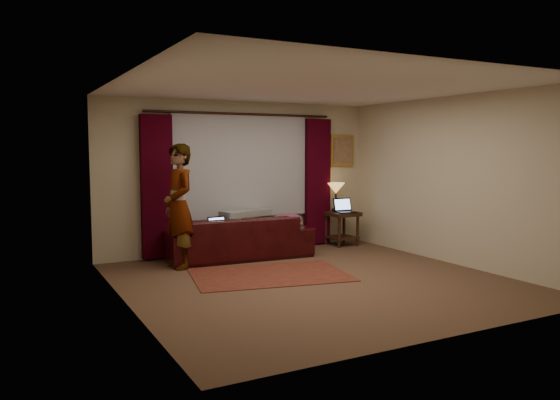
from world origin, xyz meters
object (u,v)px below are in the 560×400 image
object	(u,v)px
end_table	(342,228)
tiffany_lamp	(336,197)
sofa	(239,229)
person	(179,206)
laptop_table	(346,205)
laptop_sofa	(220,225)

from	to	relation	value
end_table	tiffany_lamp	world-z (taller)	tiffany_lamp
sofa	person	bearing A→B (deg)	17.27
sofa	end_table	distance (m)	2.19
end_table	tiffany_lamp	xyz separation A→B (m)	(-0.04, 0.15, 0.58)
sofa	laptop_table	xyz separation A→B (m)	(2.16, 0.07, 0.28)
end_table	tiffany_lamp	size ratio (longest dim) A/B	1.18
sofa	tiffany_lamp	distance (m)	2.20
laptop_sofa	person	xyz separation A→B (m)	(-0.72, -0.14, 0.34)
laptop_sofa	sofa	bearing A→B (deg)	9.64
laptop_table	end_table	bearing A→B (deg)	89.65
laptop_sofa	end_table	distance (m)	2.58
laptop_table	tiffany_lamp	bearing A→B (deg)	99.45
laptop_table	person	bearing A→B (deg)	-170.05
end_table	person	world-z (taller)	person
laptop_sofa	laptop_table	distance (m)	2.54
sofa	end_table	bearing A→B (deg)	-171.20
sofa	tiffany_lamp	xyz separation A→B (m)	(2.13, 0.36, 0.41)
tiffany_lamp	laptop_table	distance (m)	0.32
end_table	laptop_table	bearing A→B (deg)	-94.36
laptop_sofa	laptop_table	world-z (taller)	laptop_table
laptop_sofa	laptop_table	bearing A→B (deg)	-5.28
laptop_sofa	tiffany_lamp	bearing A→B (deg)	1.31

